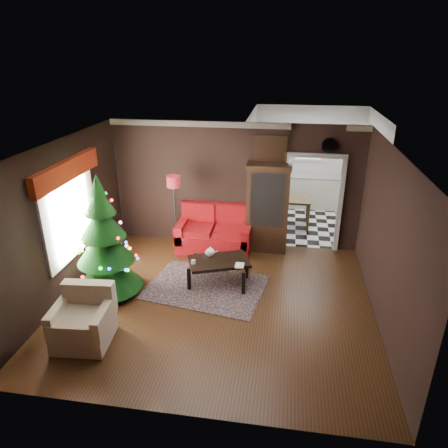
% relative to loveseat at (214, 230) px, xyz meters
% --- Properties ---
extents(floor, '(5.50, 5.50, 0.00)m').
position_rel_loveseat_xyz_m(floor, '(0.40, -2.05, -0.50)').
color(floor, black).
rests_on(floor, ground).
extents(ceiling, '(5.50, 5.50, 0.00)m').
position_rel_loveseat_xyz_m(ceiling, '(0.40, -2.05, 2.30)').
color(ceiling, white).
rests_on(ceiling, ground).
extents(wall_back, '(5.50, 0.00, 5.50)m').
position_rel_loveseat_xyz_m(wall_back, '(0.40, 0.45, 0.90)').
color(wall_back, black).
rests_on(wall_back, ground).
extents(wall_front, '(5.50, 0.00, 5.50)m').
position_rel_loveseat_xyz_m(wall_front, '(0.40, -4.55, 0.90)').
color(wall_front, black).
rests_on(wall_front, ground).
extents(wall_left, '(0.00, 5.50, 5.50)m').
position_rel_loveseat_xyz_m(wall_left, '(-2.35, -2.05, 0.90)').
color(wall_left, black).
rests_on(wall_left, ground).
extents(wall_right, '(0.00, 5.50, 5.50)m').
position_rel_loveseat_xyz_m(wall_right, '(3.15, -2.05, 0.90)').
color(wall_right, black).
rests_on(wall_right, ground).
extents(doorway, '(1.10, 0.10, 2.10)m').
position_rel_loveseat_xyz_m(doorway, '(2.10, 0.45, 0.55)').
color(doorway, silver).
rests_on(doorway, ground).
extents(left_window, '(0.05, 1.60, 1.40)m').
position_rel_loveseat_xyz_m(left_window, '(-2.31, -1.85, 0.95)').
color(left_window, white).
rests_on(left_window, wall_left).
extents(valance, '(0.12, 2.10, 0.35)m').
position_rel_loveseat_xyz_m(valance, '(-2.23, -1.85, 1.77)').
color(valance, maroon).
rests_on(valance, wall_left).
extents(kitchen_floor, '(3.00, 3.00, 0.00)m').
position_rel_loveseat_xyz_m(kitchen_floor, '(2.10, 1.95, -0.50)').
color(kitchen_floor, white).
rests_on(kitchen_floor, ground).
extents(kitchen_window, '(0.70, 0.06, 0.70)m').
position_rel_loveseat_xyz_m(kitchen_window, '(2.10, 3.40, 1.20)').
color(kitchen_window, white).
rests_on(kitchen_window, ground).
extents(rug, '(2.40, 1.91, 0.01)m').
position_rel_loveseat_xyz_m(rug, '(0.12, -1.59, -0.49)').
color(rug, '#39252F').
rests_on(rug, ground).
extents(loveseat, '(1.70, 0.90, 1.00)m').
position_rel_loveseat_xyz_m(loveseat, '(0.00, 0.00, 0.00)').
color(loveseat, maroon).
rests_on(loveseat, ground).
extents(curio_cabinet, '(0.90, 0.45, 1.90)m').
position_rel_loveseat_xyz_m(curio_cabinet, '(1.15, 0.22, 0.45)').
color(curio_cabinet, black).
rests_on(curio_cabinet, ground).
extents(floor_lamp, '(0.39, 0.39, 1.83)m').
position_rel_loveseat_xyz_m(floor_lamp, '(-0.84, -0.16, 0.33)').
color(floor_lamp, '#242424').
rests_on(floor_lamp, ground).
extents(christmas_tree, '(1.58, 1.58, 2.34)m').
position_rel_loveseat_xyz_m(christmas_tree, '(-1.62, -2.03, 0.55)').
color(christmas_tree, black).
rests_on(christmas_tree, ground).
extents(armchair, '(0.91, 0.91, 0.87)m').
position_rel_loveseat_xyz_m(armchair, '(-1.42, -3.44, -0.04)').
color(armchair, '#9D8B5E').
rests_on(armchair, ground).
extents(coffee_table, '(1.28, 1.02, 0.50)m').
position_rel_loveseat_xyz_m(coffee_table, '(0.34, -1.42, -0.24)').
color(coffee_table, black).
rests_on(coffee_table, rug).
extents(teapot, '(0.22, 0.22, 0.18)m').
position_rel_loveseat_xyz_m(teapot, '(0.15, -1.29, 0.11)').
color(teapot, white).
rests_on(teapot, coffee_table).
extents(cup_a, '(0.08, 0.08, 0.05)m').
position_rel_loveseat_xyz_m(cup_a, '(0.06, -1.22, 0.04)').
color(cup_a, white).
rests_on(cup_a, coffee_table).
extents(cup_b, '(0.09, 0.09, 0.07)m').
position_rel_loveseat_xyz_m(cup_b, '(-0.11, -1.62, 0.05)').
color(cup_b, white).
rests_on(cup_b, coffee_table).
extents(book, '(0.16, 0.02, 0.22)m').
position_rel_loveseat_xyz_m(book, '(0.68, -1.58, 0.12)').
color(book, gray).
rests_on(book, coffee_table).
extents(wall_clock, '(0.32, 0.32, 0.06)m').
position_rel_loveseat_xyz_m(wall_clock, '(2.35, 0.40, 1.88)').
color(wall_clock, silver).
rests_on(wall_clock, wall_back).
extents(painting, '(0.62, 0.05, 0.52)m').
position_rel_loveseat_xyz_m(painting, '(1.15, 0.41, 1.75)').
color(painting, '#A1744C').
rests_on(painting, wall_back).
extents(kitchen_counter, '(1.80, 0.60, 0.90)m').
position_rel_loveseat_xyz_m(kitchen_counter, '(2.10, 3.15, -0.05)').
color(kitchen_counter, silver).
rests_on(kitchen_counter, ground).
extents(kitchen_table, '(0.70, 0.70, 0.75)m').
position_rel_loveseat_xyz_m(kitchen_table, '(1.80, 1.65, -0.12)').
color(kitchen_table, brown).
rests_on(kitchen_table, ground).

